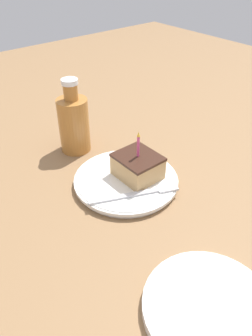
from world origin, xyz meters
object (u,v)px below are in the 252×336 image
at_px(cake_slice, 136,165).
at_px(fork, 140,193).
at_px(plate, 126,180).
at_px(bottle, 74,123).
at_px(side_plate, 209,308).

bearing_deg(cake_slice, fork, 57.46).
relative_size(plate, bottle, 1.23).
distance_m(fork, side_plate, 0.28).
xyz_separation_m(plate, bottle, (0.01, -0.20, 0.07)).
xyz_separation_m(plate, fork, (0.01, 0.06, 0.01)).
bearing_deg(bottle, cake_slice, 98.10).
bearing_deg(side_plate, bottle, -100.43).
height_order(plate, cake_slice, cake_slice).
relative_size(plate, cake_slice, 2.08).
bearing_deg(side_plate, fork, -109.08).
xyz_separation_m(cake_slice, side_plate, (0.13, 0.32, -0.04)).
distance_m(cake_slice, bottle, 0.22).
bearing_deg(side_plate, plate, -107.67).
bearing_deg(plate, side_plate, 72.33).
xyz_separation_m(plate, side_plate, (0.10, 0.33, -0.00)).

